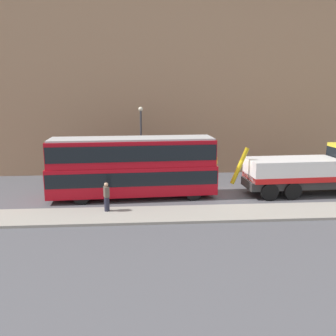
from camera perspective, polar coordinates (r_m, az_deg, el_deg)
name	(u,v)px	position (r m, az deg, el deg)	size (l,w,h in m)	color
ground_plane	(228,194)	(25.40, 9.51, -4.09)	(120.00, 120.00, 0.00)	#4C4C51
near_kerb	(245,213)	(21.51, 12.14, -6.95)	(60.00, 2.80, 0.15)	gray
building_facade	(211,79)	(31.59, 6.85, 13.91)	(60.00, 1.50, 16.00)	#9E7A5B
recovery_tow_truck	(316,169)	(26.73, 22.56, -0.16)	(10.20, 3.10, 3.67)	#2D2D2D
double_decker_bus	(133,165)	(23.78, -5.64, 0.46)	(11.14, 3.12, 4.06)	#B70C19
pedestrian_onlooker	(107,197)	(21.14, -9.75, -4.60)	(0.39, 0.47, 1.71)	#232333
street_lamp	(141,136)	(29.03, -4.31, 5.05)	(0.36, 0.36, 5.83)	#38383D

